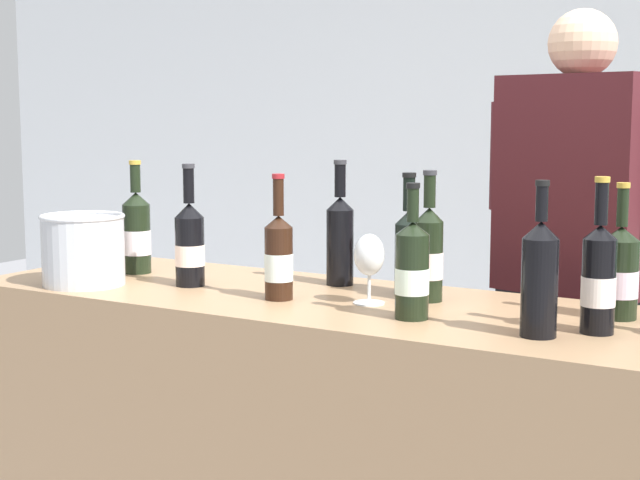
{
  "coord_description": "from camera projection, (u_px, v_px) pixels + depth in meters",
  "views": [
    {
      "loc": [
        1.16,
        -2.09,
        1.4
      ],
      "look_at": [
        -0.08,
        0.0,
        1.08
      ],
      "focal_mm": 53.47,
      "sensor_mm": 36.0,
      "label": 1
    }
  ],
  "objects": [
    {
      "name": "wall_back",
      "position": [
        609.0,
        114.0,
        4.58
      ],
      "size": [
        8.0,
        0.1,
        2.8
      ],
      "primitive_type": "cube",
      "color": "silver",
      "rests_on": "ground_plane"
    },
    {
      "name": "wine_bottle_2",
      "position": [
        279.0,
        257.0,
        2.43
      ],
      "size": [
        0.07,
        0.07,
        0.32
      ],
      "color": "black",
      "rests_on": "counter"
    },
    {
      "name": "wine_bottle_5",
      "position": [
        599.0,
        278.0,
        2.05
      ],
      "size": [
        0.07,
        0.07,
        0.34
      ],
      "color": "black",
      "rests_on": "counter"
    },
    {
      "name": "wine_bottle_7",
      "position": [
        340.0,
        237.0,
        2.63
      ],
      "size": [
        0.08,
        0.08,
        0.35
      ],
      "color": "black",
      "rests_on": "counter"
    },
    {
      "name": "wine_bottle_4",
      "position": [
        540.0,
        276.0,
        2.02
      ],
      "size": [
        0.08,
        0.08,
        0.33
      ],
      "color": "black",
      "rests_on": "counter"
    },
    {
      "name": "wine_bottle_6",
      "position": [
        137.0,
        233.0,
        2.83
      ],
      "size": [
        0.08,
        0.08,
        0.34
      ],
      "color": "black",
      "rests_on": "counter"
    },
    {
      "name": "wine_bottle_10",
      "position": [
        408.0,
        247.0,
        2.51
      ],
      "size": [
        0.07,
        0.07,
        0.32
      ],
      "color": "black",
      "rests_on": "counter"
    },
    {
      "name": "wine_bottle_3",
      "position": [
        620.0,
        273.0,
        2.2
      ],
      "size": [
        0.09,
        0.09,
        0.32
      ],
      "color": "black",
      "rests_on": "counter"
    },
    {
      "name": "wine_bottle_1",
      "position": [
        429.0,
        253.0,
        2.41
      ],
      "size": [
        0.07,
        0.07,
        0.33
      ],
      "color": "black",
      "rests_on": "counter"
    },
    {
      "name": "wine_glass",
      "position": [
        369.0,
        258.0,
        2.37
      ],
      "size": [
        0.08,
        0.08,
        0.18
      ],
      "color": "silver",
      "rests_on": "counter"
    },
    {
      "name": "person_server",
      "position": [
        573.0,
        311.0,
        2.8
      ],
      "size": [
        0.57,
        0.33,
        1.7
      ],
      "color": "black",
      "rests_on": "ground_plane"
    },
    {
      "name": "counter",
      "position": [
        347.0,
        475.0,
        2.49
      ],
      "size": [
        2.13,
        0.63,
        0.93
      ],
      "primitive_type": "cube",
      "color": "#9E7A56",
      "rests_on": "ground_plane"
    },
    {
      "name": "wine_bottle_9",
      "position": [
        412.0,
        270.0,
        2.2
      ],
      "size": [
        0.08,
        0.08,
        0.32
      ],
      "color": "black",
      "rests_on": "counter"
    },
    {
      "name": "wine_bottle_0",
      "position": [
        190.0,
        244.0,
        2.62
      ],
      "size": [
        0.08,
        0.08,
        0.34
      ],
      "color": "black",
      "rests_on": "counter"
    },
    {
      "name": "ice_bucket",
      "position": [
        83.0,
        249.0,
        2.64
      ],
      "size": [
        0.23,
        0.23,
        0.2
      ],
      "color": "silver",
      "rests_on": "counter"
    }
  ]
}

